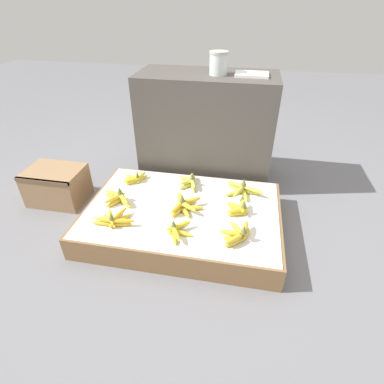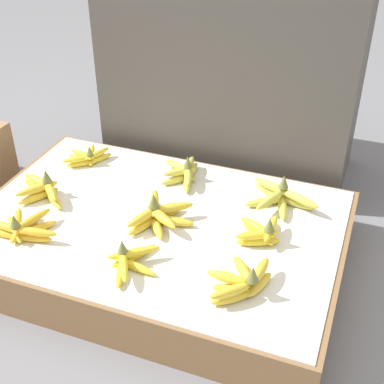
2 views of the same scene
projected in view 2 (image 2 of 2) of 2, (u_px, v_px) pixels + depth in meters
ground_plane at (158, 257)px, 1.89m from camera, size 10.00×10.00×0.00m
display_platform at (157, 239)px, 1.85m from camera, size 1.25×0.84×0.16m
back_vendor_table at (233, 75)px, 2.21m from camera, size 1.02×0.47×0.84m
banana_bunch_front_left at (21, 229)px, 1.72m from camera, size 0.27×0.18×0.10m
banana_bunch_front_midleft at (129, 260)px, 1.59m from camera, size 0.16×0.23×0.09m
banana_bunch_front_midright at (242, 282)px, 1.50m from camera, size 0.18×0.22×0.11m
banana_bunch_middle_left at (43, 189)px, 1.90m from camera, size 0.24×0.16×0.11m
banana_bunch_middle_midleft at (158, 215)px, 1.77m from camera, size 0.21×0.24×0.11m
banana_bunch_middle_midright at (263, 232)px, 1.69m from camera, size 0.15×0.18×0.10m
banana_bunch_back_left at (88, 157)px, 2.11m from camera, size 0.17×0.17×0.08m
banana_bunch_back_midleft at (184, 173)px, 2.00m from camera, size 0.16×0.21×0.10m
banana_bunch_back_midright at (280, 197)px, 1.86m from camera, size 0.26×0.21×0.11m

